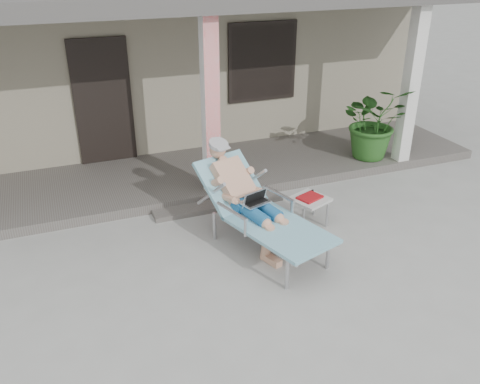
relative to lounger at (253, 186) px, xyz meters
name	(u,v)px	position (x,y,z in m)	size (l,w,h in m)	color
ground	(269,274)	(-0.08, -0.73, -0.83)	(60.00, 60.00, 0.00)	#9E9E99
house	(147,44)	(-0.08, 5.77, 0.84)	(10.40, 5.40, 3.30)	gray
porch_deck	(197,174)	(-0.08, 2.27, -0.76)	(10.00, 2.00, 0.15)	#605B56
porch_overhang	(191,5)	(-0.08, 2.22, 1.96)	(10.00, 2.30, 2.85)	silver
porch_step	(219,205)	(-0.08, 1.12, -0.79)	(2.00, 0.30, 0.07)	#605B56
lounger	(253,186)	(0.00, 0.00, 0.00)	(1.34, 2.14, 1.35)	#B7B7BC
side_table	(310,201)	(0.95, 0.21, -0.48)	(0.60, 0.60, 0.42)	beige
potted_palm	(375,121)	(3.01, 1.72, -0.03)	(1.18, 1.02, 1.31)	#26591E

